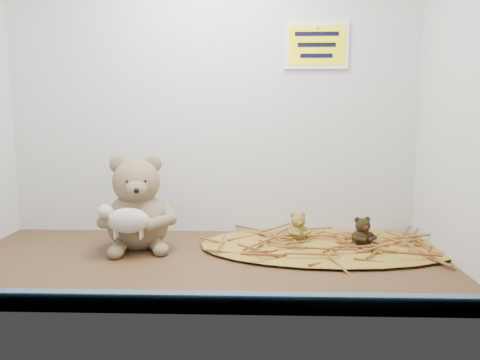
{
  "coord_description": "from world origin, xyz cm",
  "views": [
    {
      "loc": [
        12.63,
        -108.89,
        35.46
      ],
      "look_at": [
        8.99,
        3.47,
        19.56
      ],
      "focal_mm": 35.0,
      "sensor_mm": 36.0,
      "label": 1
    }
  ],
  "objects_px": {
    "mini_teddy_brown": "(362,231)",
    "toy_lamb": "(128,221)",
    "mini_teddy_tan": "(298,226)",
    "main_teddy": "(137,202)"
  },
  "relations": [
    {
      "from": "mini_teddy_tan",
      "to": "mini_teddy_brown",
      "type": "relative_size",
      "value": 0.99
    },
    {
      "from": "main_teddy",
      "to": "toy_lamb",
      "type": "xyz_separation_m",
      "value": [
        0.0,
        -0.09,
        -0.03
      ]
    },
    {
      "from": "mini_teddy_tan",
      "to": "mini_teddy_brown",
      "type": "height_order",
      "value": "same"
    },
    {
      "from": "toy_lamb",
      "to": "mini_teddy_brown",
      "type": "bearing_deg",
      "value": 7.92
    },
    {
      "from": "mini_teddy_tan",
      "to": "mini_teddy_brown",
      "type": "xyz_separation_m",
      "value": [
        0.16,
        -0.05,
        0.0
      ]
    },
    {
      "from": "toy_lamb",
      "to": "mini_teddy_tan",
      "type": "height_order",
      "value": "toy_lamb"
    },
    {
      "from": "toy_lamb",
      "to": "mini_teddy_brown",
      "type": "height_order",
      "value": "toy_lamb"
    },
    {
      "from": "mini_teddy_tan",
      "to": "mini_teddy_brown",
      "type": "bearing_deg",
      "value": -31.35
    },
    {
      "from": "main_teddy",
      "to": "toy_lamb",
      "type": "relative_size",
      "value": 1.81
    },
    {
      "from": "mini_teddy_brown",
      "to": "toy_lamb",
      "type": "bearing_deg",
      "value": 173.74
    }
  ]
}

